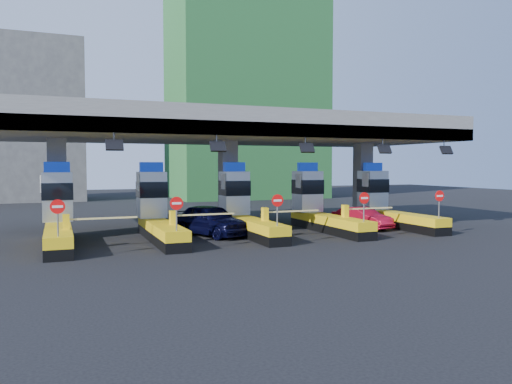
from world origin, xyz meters
name	(u,v)px	position (x,y,z in m)	size (l,w,h in m)	color
ground	(245,234)	(0.00, 0.00, 0.00)	(120.00, 120.00, 0.00)	black
toll_canopy	(228,131)	(0.00, 2.87, 6.13)	(28.00, 12.09, 7.00)	slate
toll_lane_far_left	(58,216)	(-10.00, 0.28, 1.40)	(4.43, 8.00, 4.16)	black
toll_lane_left	(157,213)	(-5.00, 0.28, 1.40)	(4.43, 8.00, 4.16)	black
toll_lane_center	(243,210)	(0.00, 0.28, 1.40)	(4.43, 8.00, 4.16)	black
toll_lane_right	(319,207)	(5.00, 0.28, 1.40)	(4.43, 8.00, 4.16)	black
toll_lane_far_right	(386,205)	(10.00, 0.28, 1.40)	(4.43, 8.00, 4.16)	black
bg_building_scaffold	(245,85)	(12.00, 32.00, 14.00)	(18.00, 12.00, 28.00)	#1E5926
bg_building_concrete	(18,121)	(-14.00, 36.00, 9.00)	(14.00, 10.00, 18.00)	#4C4C49
van	(211,220)	(-1.99, 0.15, 0.89)	(2.10, 5.21, 1.77)	black
red_car	(362,218)	(7.73, -0.37, 0.68)	(1.44, 4.12, 1.36)	#A60C24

